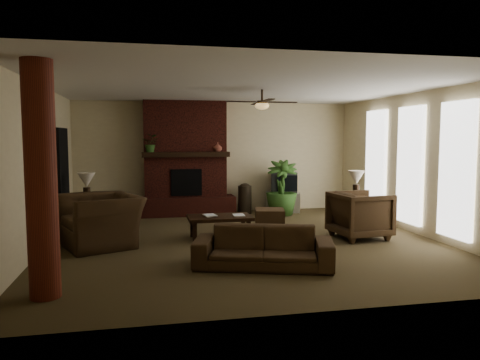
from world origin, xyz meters
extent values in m
plane|color=brown|center=(0.00, 0.00, 0.00)|extent=(7.00, 7.00, 0.00)
plane|color=silver|center=(0.00, 0.00, 2.80)|extent=(7.00, 7.00, 0.00)
plane|color=beige|center=(0.00, 3.50, 1.40)|extent=(7.00, 0.00, 7.00)
plane|color=beige|center=(0.00, -3.50, 1.40)|extent=(7.00, 0.00, 7.00)
plane|color=beige|center=(-3.50, 0.00, 1.40)|extent=(0.00, 7.00, 7.00)
plane|color=beige|center=(3.50, 0.00, 1.40)|extent=(0.00, 7.00, 7.00)
cube|color=#4B1B14|center=(-0.80, 3.25, 1.40)|extent=(2.00, 0.50, 2.80)
cube|color=#4B1B14|center=(-0.80, 3.15, 0.23)|extent=(2.40, 0.70, 0.45)
cube|color=black|center=(-0.80, 2.99, 0.82)|extent=(0.75, 0.04, 0.65)
cube|color=black|center=(-0.80, 2.97, 1.50)|extent=(2.10, 0.28, 0.12)
cube|color=white|center=(3.45, 1.60, 1.35)|extent=(0.08, 0.85, 2.35)
cube|color=white|center=(3.45, 0.20, 1.35)|extent=(0.08, 0.85, 2.35)
cube|color=white|center=(3.45, -1.20, 1.35)|extent=(0.08, 0.85, 2.35)
cylinder|color=maroon|center=(-2.95, -2.40, 1.40)|extent=(0.36, 0.36, 2.80)
cube|color=black|center=(-3.44, 1.80, 1.05)|extent=(0.10, 1.00, 2.10)
cylinder|color=black|center=(0.40, 0.30, 2.68)|extent=(0.04, 0.04, 0.24)
cylinder|color=black|center=(0.40, 0.30, 2.56)|extent=(0.20, 0.20, 0.06)
ellipsoid|color=#F2BF72|center=(0.40, 0.30, 2.50)|extent=(0.26, 0.26, 0.14)
cube|color=black|center=(0.80, 0.30, 2.57)|extent=(0.55, 0.12, 0.01)
cube|color=black|center=(0.00, 0.30, 2.57)|extent=(0.55, 0.12, 0.01)
cube|color=black|center=(0.40, 0.70, 2.57)|extent=(0.12, 0.55, 0.01)
cube|color=black|center=(0.40, -0.10, 2.57)|extent=(0.12, 0.55, 0.01)
imported|color=#3F2D1B|center=(-0.08, -1.68, 0.39)|extent=(2.10, 1.15, 0.79)
imported|color=#3F2D1B|center=(-2.55, 0.21, 0.60)|extent=(1.36, 1.62, 1.20)
imported|color=#3F2D1B|center=(2.21, -0.17, 0.49)|extent=(0.99, 1.04, 0.98)
cube|color=black|center=(-0.40, 0.34, 0.40)|extent=(1.20, 0.70, 0.06)
cube|color=black|center=(-0.90, 0.09, 0.18)|extent=(0.07, 0.07, 0.37)
cube|color=black|center=(0.10, 0.09, 0.18)|extent=(0.07, 0.07, 0.37)
cube|color=black|center=(-0.90, 0.59, 0.18)|extent=(0.07, 0.07, 0.37)
cube|color=black|center=(0.10, 0.59, 0.18)|extent=(0.07, 0.07, 0.37)
cube|color=#3F2D1B|center=(0.79, 1.13, 0.20)|extent=(0.71, 0.71, 0.40)
cube|color=silver|center=(1.68, 3.13, 0.25)|extent=(0.94, 0.67, 0.50)
cube|color=#333335|center=(1.72, 3.15, 0.76)|extent=(0.76, 0.65, 0.52)
cube|color=black|center=(1.72, 2.88, 0.76)|extent=(0.51, 0.16, 0.40)
cylinder|color=black|center=(0.67, 3.05, 0.35)|extent=(0.34, 0.34, 0.70)
sphere|color=black|center=(0.67, 3.05, 0.60)|extent=(0.34, 0.34, 0.34)
imported|color=#376026|center=(1.51, 2.65, 0.38)|extent=(1.01, 1.48, 0.76)
cube|color=black|center=(-2.96, 1.56, 0.28)|extent=(0.54, 0.54, 0.55)
cylinder|color=black|center=(-2.94, 1.55, 0.73)|extent=(0.16, 0.16, 0.35)
cone|color=white|center=(-2.94, 1.55, 1.05)|extent=(0.41, 0.41, 0.30)
cube|color=black|center=(2.68, 0.91, 0.28)|extent=(0.62, 0.62, 0.55)
cylinder|color=black|center=(2.66, 0.96, 0.73)|extent=(0.15, 0.15, 0.35)
cone|color=white|center=(2.66, 0.96, 1.05)|extent=(0.38, 0.38, 0.30)
imported|color=#376026|center=(-1.63, 3.00, 1.72)|extent=(0.47, 0.50, 0.33)
imported|color=brown|center=(-0.02, 3.01, 1.67)|extent=(0.27, 0.28, 0.22)
imported|color=#999999|center=(-0.69, 0.34, 0.57)|extent=(0.22, 0.06, 0.29)
imported|color=#999999|center=(-0.15, 0.30, 0.58)|extent=(0.21, 0.03, 0.29)
camera|label=1|loc=(-1.74, -8.05, 1.90)|focal=34.09mm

